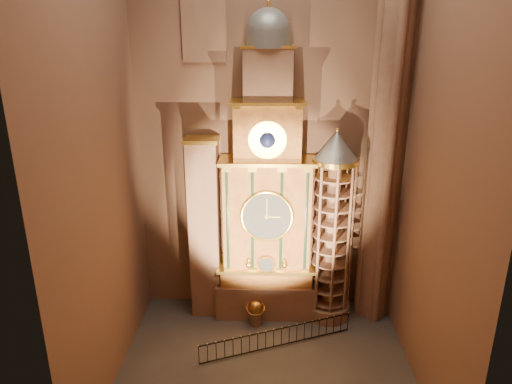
{
  "coord_description": "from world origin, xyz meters",
  "views": [
    {
      "loc": [
        -0.01,
        -17.97,
        15.08
      ],
      "look_at": [
        -0.54,
        3.0,
        7.97
      ],
      "focal_mm": 32.0,
      "sensor_mm": 36.0,
      "label": 1
    }
  ],
  "objects_px": {
    "portrait_tower": "(205,229)",
    "celestial_globe": "(256,311)",
    "astronomical_clock": "(267,203)",
    "stair_turret": "(332,230)",
    "iron_railing": "(278,338)"
  },
  "relations": [
    {
      "from": "stair_turret",
      "to": "celestial_globe",
      "type": "relative_size",
      "value": 7.26
    },
    {
      "from": "astronomical_clock",
      "to": "portrait_tower",
      "type": "bearing_deg",
      "value": 179.71
    },
    {
      "from": "portrait_tower",
      "to": "astronomical_clock",
      "type": "bearing_deg",
      "value": -0.29
    },
    {
      "from": "portrait_tower",
      "to": "iron_railing",
      "type": "distance_m",
      "value": 6.92
    },
    {
      "from": "astronomical_clock",
      "to": "celestial_globe",
      "type": "xyz_separation_m",
      "value": [
        -0.57,
        -1.36,
        -5.79
      ]
    },
    {
      "from": "stair_turret",
      "to": "iron_railing",
      "type": "height_order",
      "value": "stair_turret"
    },
    {
      "from": "stair_turret",
      "to": "celestial_globe",
      "type": "distance_m",
      "value": 6.08
    },
    {
      "from": "portrait_tower",
      "to": "stair_turret",
      "type": "xyz_separation_m",
      "value": [
        6.9,
        -0.28,
        0.12
      ]
    },
    {
      "from": "portrait_tower",
      "to": "celestial_globe",
      "type": "relative_size",
      "value": 6.86
    },
    {
      "from": "celestial_globe",
      "to": "iron_railing",
      "type": "bearing_deg",
      "value": -58.87
    },
    {
      "from": "astronomical_clock",
      "to": "portrait_tower",
      "type": "height_order",
      "value": "astronomical_clock"
    },
    {
      "from": "portrait_tower",
      "to": "stair_turret",
      "type": "bearing_deg",
      "value": -2.33
    },
    {
      "from": "stair_turret",
      "to": "astronomical_clock",
      "type": "bearing_deg",
      "value": 175.7
    },
    {
      "from": "celestial_globe",
      "to": "astronomical_clock",
      "type": "bearing_deg",
      "value": 67.26
    },
    {
      "from": "celestial_globe",
      "to": "iron_railing",
      "type": "relative_size",
      "value": 0.19
    }
  ]
}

